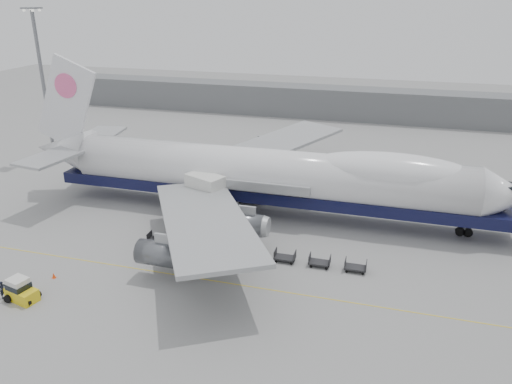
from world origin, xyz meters
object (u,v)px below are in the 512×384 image
(catering_truck, at_px, (206,195))
(ground_worker, at_px, (3,290))
(airliner, at_px, (271,174))
(baggage_tug, at_px, (21,291))

(catering_truck, relative_size, ground_worker, 3.40)
(airliner, height_order, ground_worker, airliner)
(airliner, relative_size, ground_worker, 37.03)
(catering_truck, relative_size, baggage_tug, 1.81)
(catering_truck, distance_m, baggage_tug, 24.60)
(ground_worker, bearing_deg, airliner, -13.59)
(airliner, distance_m, catering_truck, 8.87)
(baggage_tug, bearing_deg, airliner, 68.85)
(baggage_tug, height_order, ground_worker, baggage_tug)
(catering_truck, height_order, baggage_tug, catering_truck)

